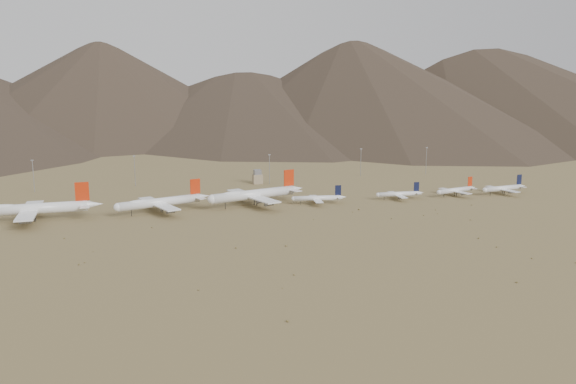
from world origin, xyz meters
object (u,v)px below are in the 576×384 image
object	(u,v)px
widebody_west	(32,209)
narrowbody_b	(399,194)
widebody_centre	(160,202)
widebody_east	(254,194)
control_tower	(257,177)
narrowbody_a	(318,198)

from	to	relation	value
widebody_west	narrowbody_b	bearing A→B (deg)	-1.66
widebody_west	widebody_centre	bearing A→B (deg)	1.20
narrowbody_b	widebody_centre	bearing A→B (deg)	-177.62
widebody_centre	widebody_east	distance (m)	64.65
widebody_west	control_tower	world-z (taller)	widebody_west
widebody_centre	control_tower	xyz separation A→B (m)	(86.54, 93.86, -1.56)
widebody_west	narrowbody_a	world-z (taller)	widebody_west
widebody_west	widebody_east	world-z (taller)	widebody_west
widebody_west	widebody_centre	distance (m)	77.21
widebody_centre	narrowbody_b	world-z (taller)	widebody_centre
widebody_west	narrowbody_b	xyz separation A→B (m)	(249.14, 1.84, -3.89)
narrowbody_a	narrowbody_b	xyz separation A→B (m)	(63.07, -0.00, -0.24)
narrowbody_a	control_tower	distance (m)	99.02
widebody_east	narrowbody_b	distance (m)	108.01
widebody_west	narrowbody_a	size ratio (longest dim) A/B	1.95
widebody_west	control_tower	size ratio (longest dim) A/B	6.44
widebody_east	control_tower	distance (m)	91.27
widebody_east	narrowbody_b	size ratio (longest dim) A/B	1.98
narrowbody_a	widebody_centre	bearing A→B (deg)	-173.45
widebody_west	widebody_east	bearing A→B (deg)	1.87
widebody_centre	widebody_east	size ratio (longest dim) A/B	0.87
control_tower	narrowbody_a	bearing A→B (deg)	-76.89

